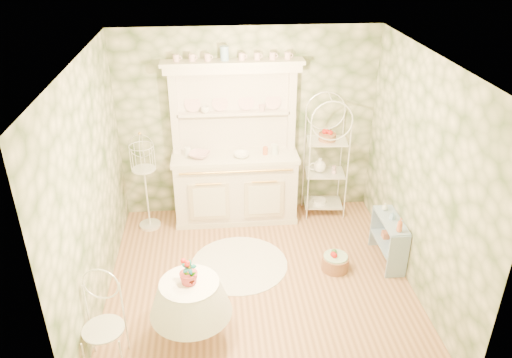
{
  "coord_description": "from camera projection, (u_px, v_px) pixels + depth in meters",
  "views": [
    {
      "loc": [
        -0.48,
        -4.76,
        3.88
      ],
      "look_at": [
        0.0,
        0.5,
        1.15
      ],
      "focal_mm": 35.0,
      "sensor_mm": 36.0,
      "label": 1
    }
  ],
  "objects": [
    {
      "name": "cup_left",
      "position": [
        205.0,
        111.0,
        6.74
      ],
      "size": [
        0.12,
        0.12,
        0.09
      ],
      "primitive_type": "imported",
      "rotation": [
        0.0,
        0.0,
        -0.08
      ],
      "color": "white",
      "rests_on": "kitchen_dresser"
    },
    {
      "name": "floor_basket",
      "position": [
        335.0,
        261.0,
        6.22
      ],
      "size": [
        0.46,
        0.46,
        0.23
      ],
      "primitive_type": "cylinder",
      "rotation": [
        0.0,
        0.0,
        -0.41
      ],
      "color": "#986544",
      "rests_on": "floor"
    },
    {
      "name": "cafe_chair",
      "position": [
        104.0,
        333.0,
        4.74
      ],
      "size": [
        0.42,
        0.42,
        0.81
      ],
      "primitive_type": "cube",
      "rotation": [
        0.0,
        0.0,
        -0.17
      ],
      "color": "white",
      "rests_on": "floor"
    },
    {
      "name": "bakers_rack",
      "position": [
        326.0,
        154.0,
        7.07
      ],
      "size": [
        0.63,
        0.48,
        1.91
      ],
      "primitive_type": "cube",
      "rotation": [
        0.0,
        0.0,
        -0.1
      ],
      "color": "white",
      "rests_on": "floor"
    },
    {
      "name": "side_shelf",
      "position": [
        388.0,
        242.0,
        6.3
      ],
      "size": [
        0.32,
        0.68,
        0.56
      ],
      "primitive_type": "cube",
      "rotation": [
        0.0,
        0.0,
        -0.12
      ],
      "color": "#89A3BD",
      "rests_on": "floor"
    },
    {
      "name": "bowl_white",
      "position": [
        242.0,
        157.0,
        6.83
      ],
      "size": [
        0.26,
        0.26,
        0.07
      ],
      "primitive_type": "imported",
      "rotation": [
        0.0,
        0.0,
        0.21
      ],
      "color": "white",
      "rests_on": "kitchen_dresser"
    },
    {
      "name": "ceiling",
      "position": [
        261.0,
        60.0,
        4.8
      ],
      "size": [
        3.6,
        3.6,
        0.0
      ],
      "primitive_type": "plane",
      "color": "white",
      "rests_on": "floor"
    },
    {
      "name": "birdcage_stand",
      "position": [
        145.0,
        184.0,
        6.83
      ],
      "size": [
        0.37,
        0.37,
        1.37
      ],
      "primitive_type": "cube",
      "rotation": [
        0.0,
        0.0,
        0.14
      ],
      "color": "white",
      "rests_on": "floor"
    },
    {
      "name": "bottle_blue",
      "position": [
        392.0,
        217.0,
        6.14
      ],
      "size": [
        0.07,
        0.07,
        0.11
      ],
      "primitive_type": "imported",
      "rotation": [
        0.0,
        0.0,
        0.43
      ],
      "color": "#7EA9D0",
      "rests_on": "side_shelf"
    },
    {
      "name": "bottle_amber",
      "position": [
        400.0,
        227.0,
        5.88
      ],
      "size": [
        0.08,
        0.08,
        0.18
      ],
      "primitive_type": "imported",
      "rotation": [
        0.0,
        0.0,
        0.17
      ],
      "color": "#C5663E",
      "rests_on": "side_shelf"
    },
    {
      "name": "bottle_glass",
      "position": [
        385.0,
        208.0,
        6.34
      ],
      "size": [
        0.1,
        0.1,
        0.1
      ],
      "primitive_type": "imported",
      "rotation": [
        0.0,
        0.0,
        0.39
      ],
      "color": "silver",
      "rests_on": "side_shelf"
    },
    {
      "name": "floor",
      "position": [
        260.0,
        282.0,
        6.04
      ],
      "size": [
        3.6,
        3.6,
        0.0
      ],
      "primitive_type": "plane",
      "color": "tan",
      "rests_on": "ground"
    },
    {
      "name": "kitchen_dresser",
      "position": [
        235.0,
        146.0,
        6.84
      ],
      "size": [
        1.87,
        0.61,
        2.29
      ],
      "primitive_type": "cube",
      "color": "white",
      "rests_on": "floor"
    },
    {
      "name": "wall_right",
      "position": [
        421.0,
        177.0,
        5.56
      ],
      "size": [
        3.6,
        3.6,
        0.0
      ],
      "primitive_type": "plane",
      "color": "beige",
      "rests_on": "floor"
    },
    {
      "name": "cup_right",
      "position": [
        262.0,
        109.0,
        6.8
      ],
      "size": [
        0.1,
        0.1,
        0.09
      ],
      "primitive_type": "imported",
      "rotation": [
        0.0,
        0.0,
        0.03
      ],
      "color": "white",
      "rests_on": "kitchen_dresser"
    },
    {
      "name": "bowl_floral",
      "position": [
        200.0,
        157.0,
        6.83
      ],
      "size": [
        0.36,
        0.36,
        0.07
      ],
      "primitive_type": "imported",
      "rotation": [
        0.0,
        0.0,
        -0.39
      ],
      "color": "white",
      "rests_on": "kitchen_dresser"
    },
    {
      "name": "potted_geranium",
      "position": [
        190.0,
        274.0,
        4.82
      ],
      "size": [
        0.16,
        0.12,
        0.28
      ],
      "primitive_type": "imported",
      "rotation": [
        0.0,
        0.0,
        -0.14
      ],
      "color": "#3F7238",
      "rests_on": "round_table"
    },
    {
      "name": "round_table",
      "position": [
        192.0,
        313.0,
        5.1
      ],
      "size": [
        0.59,
        0.59,
        0.64
      ],
      "primitive_type": "cylinder",
      "rotation": [
        0.0,
        0.0,
        -0.0
      ],
      "color": "white",
      "rests_on": "floor"
    },
    {
      "name": "wall_back",
      "position": [
        248.0,
        124.0,
        7.01
      ],
      "size": [
        3.6,
        3.6,
        0.0
      ],
      "primitive_type": "plane",
      "color": "beige",
      "rests_on": "floor"
    },
    {
      "name": "lace_rug",
      "position": [
        239.0,
        264.0,
        6.34
      ],
      "size": [
        1.56,
        1.56,
        0.01
      ],
      "primitive_type": "cylinder",
      "rotation": [
        0.0,
        0.0,
        -0.33
      ],
      "color": "white",
      "rests_on": "floor"
    },
    {
      "name": "wall_front",
      "position": [
        283.0,
        293.0,
        3.82
      ],
      "size": [
        3.6,
        3.6,
        0.0
      ],
      "primitive_type": "plane",
      "color": "beige",
      "rests_on": "floor"
    },
    {
      "name": "wall_left",
      "position": [
        91.0,
        191.0,
        5.27
      ],
      "size": [
        3.6,
        3.6,
        0.0
      ],
      "primitive_type": "plane",
      "color": "beige",
      "rests_on": "floor"
    }
  ]
}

